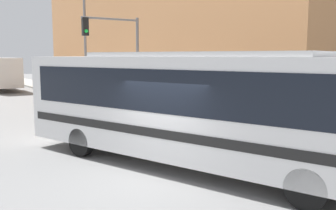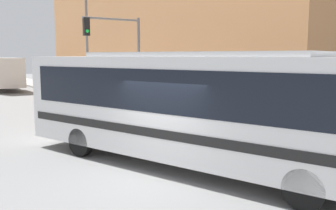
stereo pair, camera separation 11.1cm
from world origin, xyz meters
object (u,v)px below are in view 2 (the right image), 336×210
(street_lamp, at_px, (82,28))
(pedestrian_near_corner, at_px, (134,91))
(city_bus, at_px, (198,103))
(traffic_light_pole, at_px, (120,47))
(delivery_truck, at_px, (4,73))
(parking_meter, at_px, (145,95))
(fire_hydrant, at_px, (211,120))

(street_lamp, bearing_deg, pedestrian_near_corner, -84.34)
(city_bus, bearing_deg, pedestrian_near_corner, 50.57)
(traffic_light_pole, distance_m, pedestrian_near_corner, 3.30)
(delivery_truck, relative_size, parking_meter, 5.25)
(street_lamp, bearing_deg, traffic_light_pole, -96.93)
(fire_hydrant, height_order, street_lamp, street_lamp)
(delivery_truck, xyz_separation_m, street_lamp, (3.47, -10.53, 3.51))
(fire_hydrant, relative_size, traffic_light_pole, 0.14)
(city_bus, height_order, delivery_truck, city_bus)
(city_bus, relative_size, delivery_truck, 1.75)
(delivery_truck, relative_size, pedestrian_near_corner, 3.96)
(fire_hydrant, height_order, parking_meter, parking_meter)
(city_bus, height_order, street_lamp, street_lamp)
(fire_hydrant, distance_m, parking_meter, 5.47)
(city_bus, height_order, pedestrian_near_corner, city_bus)
(parking_meter, bearing_deg, traffic_light_pole, 139.15)
(fire_hydrant, xyz_separation_m, pedestrian_near_corner, (0.56, 7.64, 0.55))
(delivery_truck, distance_m, fire_hydrant, 24.79)
(traffic_light_pole, bearing_deg, delivery_truck, 97.93)
(traffic_light_pole, distance_m, street_lamp, 7.88)
(city_bus, height_order, parking_meter, city_bus)
(city_bus, height_order, fire_hydrant, city_bus)
(traffic_light_pole, bearing_deg, parking_meter, -40.85)
(delivery_truck, height_order, street_lamp, street_lamp)
(city_bus, xyz_separation_m, delivery_truck, (0.13, 28.28, -0.25))
(delivery_truck, relative_size, traffic_light_pole, 1.37)
(street_lamp, bearing_deg, city_bus, -101.48)
(parking_meter, bearing_deg, street_lamp, 90.45)
(street_lamp, bearing_deg, fire_hydrant, -89.72)
(fire_hydrant, height_order, traffic_light_pole, traffic_light_pole)
(parking_meter, bearing_deg, city_bus, -111.74)
(delivery_truck, height_order, pedestrian_near_corner, delivery_truck)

